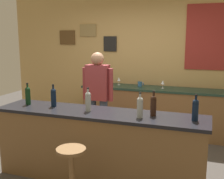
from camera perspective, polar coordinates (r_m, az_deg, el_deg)
name	(u,v)px	position (r m, az deg, el deg)	size (l,w,h in m)	color
ground_plane	(109,166)	(4.24, -0.62, -15.29)	(10.00, 10.00, 0.00)	#423D38
back_wall	(144,59)	(5.77, 6.54, 6.19)	(6.00, 0.09, 2.80)	tan
bar_counter	(98,146)	(3.71, -2.80, -11.39)	(2.74, 0.60, 0.92)	brown
side_counter	(158,111)	(5.49, 9.30, -4.31)	(2.99, 0.56, 0.90)	brown
bartender	(98,95)	(4.51, -2.92, -1.09)	(0.52, 0.21, 1.62)	#384766
bar_stool	(72,168)	(3.17, -8.24, -15.47)	(0.32, 0.32, 0.68)	brown
wine_bottle_a	(28,95)	(4.08, -16.76, -1.08)	(0.07, 0.07, 0.31)	black
wine_bottle_b	(53,97)	(3.88, -11.83, -1.44)	(0.07, 0.07, 0.31)	black
wine_bottle_c	(88,101)	(3.57, -4.90, -2.28)	(0.07, 0.07, 0.31)	#999E99
wine_bottle_d	(140,106)	(3.28, 5.71, -3.46)	(0.07, 0.07, 0.31)	#999E99
wine_bottle_e	(153,105)	(3.38, 8.43, -3.08)	(0.07, 0.07, 0.31)	black
wine_bottle_f	(195,109)	(3.28, 16.61, -3.83)	(0.07, 0.07, 0.31)	black
wine_glass_a	(119,79)	(5.66, 1.41, 2.06)	(0.07, 0.07, 0.16)	silver
wine_glass_b	(163,83)	(5.35, 10.30, 1.40)	(0.07, 0.07, 0.16)	silver
coffee_mug	(140,84)	(5.52, 5.71, 1.14)	(0.12, 0.08, 0.09)	#336699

